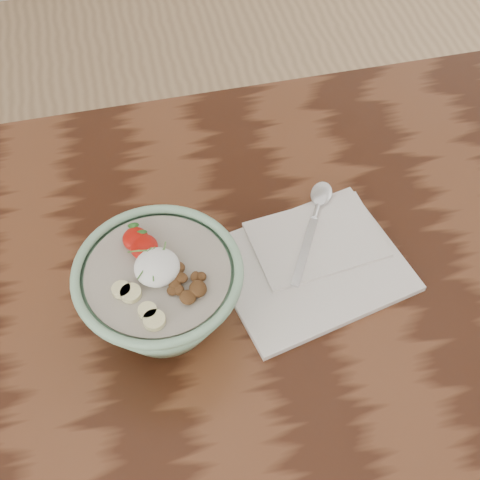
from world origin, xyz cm
name	(u,v)px	position (x,y,z in cm)	size (l,w,h in cm)	color
table	(284,350)	(0.00, 0.00, 65.70)	(160.00, 90.00, 75.00)	#35190D
breakfast_bowl	(161,292)	(-15.58, 3.05, 81.79)	(20.16, 20.16, 13.37)	#88B692
napkin	(312,261)	(5.33, 7.36, 75.62)	(27.73, 24.22, 1.48)	white
spoon	(317,207)	(8.40, 15.25, 76.89)	(11.06, 17.38, 0.98)	silver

